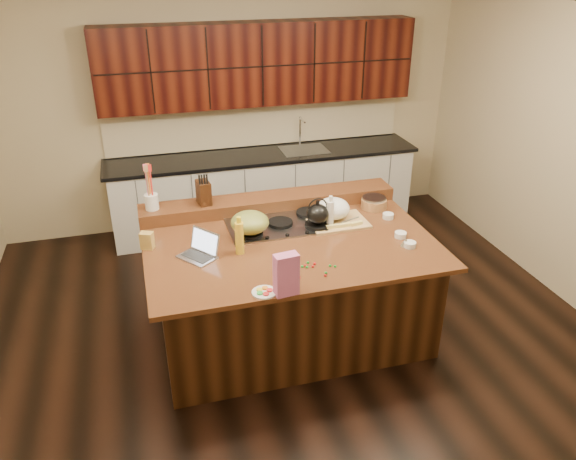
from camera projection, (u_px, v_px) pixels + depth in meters
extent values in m
cube|color=black|center=(289.00, 331.00, 5.11)|extent=(5.50, 5.00, 0.01)
cube|color=silver|center=(290.00, 14.00, 3.89)|extent=(5.50, 5.00, 0.01)
cube|color=tan|center=(232.00, 114.00, 6.65)|extent=(5.50, 0.01, 2.70)
cube|color=tan|center=(453.00, 420.00, 2.35)|extent=(5.50, 0.01, 2.70)
cube|color=black|center=(290.00, 289.00, 4.91)|extent=(2.22, 1.42, 0.88)
cube|color=black|center=(290.00, 243.00, 4.70)|extent=(2.40, 1.60, 0.04)
cube|color=black|center=(269.00, 202.00, 5.27)|extent=(2.40, 0.30, 0.12)
cube|color=gray|center=(280.00, 225.00, 4.95)|extent=(0.92, 0.52, 0.02)
cylinder|color=black|center=(244.00, 221.00, 4.98)|extent=(0.22, 0.22, 0.03)
cylinder|color=black|center=(308.00, 213.00, 5.13)|extent=(0.22, 0.22, 0.03)
cylinder|color=black|center=(250.00, 234.00, 4.76)|extent=(0.22, 0.22, 0.03)
cylinder|color=black|center=(317.00, 225.00, 4.90)|extent=(0.22, 0.22, 0.03)
cylinder|color=black|center=(280.00, 223.00, 4.94)|extent=(0.22, 0.22, 0.03)
cube|color=silver|center=(265.00, 192.00, 6.84)|extent=(3.60, 0.62, 0.90)
cube|color=black|center=(264.00, 155.00, 6.63)|extent=(3.70, 0.66, 0.04)
cube|color=gray|center=(304.00, 150.00, 6.75)|extent=(0.55, 0.42, 0.01)
cylinder|color=gray|center=(300.00, 131.00, 6.82)|extent=(0.02, 0.02, 0.36)
cube|color=black|center=(259.00, 64.00, 6.30)|extent=(3.60, 0.34, 0.90)
cube|color=tan|center=(257.00, 125.00, 6.77)|extent=(3.60, 0.03, 0.50)
ellipsoid|color=black|center=(318.00, 214.00, 4.85)|extent=(0.21, 0.21, 0.18)
ellipsoid|color=olive|center=(250.00, 222.00, 4.71)|extent=(0.43, 0.43, 0.18)
cube|color=#B7B7BC|center=(197.00, 257.00, 4.44)|extent=(0.33, 0.35, 0.01)
cube|color=black|center=(197.00, 256.00, 4.43)|extent=(0.24, 0.26, 0.00)
cube|color=#B7B7BC|center=(205.00, 241.00, 4.46)|extent=(0.22, 0.26, 0.18)
cube|color=silver|center=(205.00, 242.00, 4.46)|extent=(0.19, 0.23, 0.16)
cylinder|color=yellow|center=(239.00, 238.00, 4.45)|extent=(0.08, 0.08, 0.27)
cylinder|color=silver|center=(330.00, 215.00, 4.87)|extent=(0.07, 0.07, 0.25)
cube|color=tan|center=(338.00, 222.00, 4.99)|extent=(0.52, 0.38, 0.02)
ellipsoid|color=white|center=(333.00, 208.00, 5.01)|extent=(0.30, 0.30, 0.18)
cube|color=#EDD872|center=(332.00, 227.00, 4.86)|extent=(0.11, 0.03, 0.03)
cube|color=#EDD872|center=(345.00, 225.00, 4.88)|extent=(0.11, 0.03, 0.03)
cube|color=#EDD872|center=(356.00, 223.00, 4.91)|extent=(0.11, 0.03, 0.03)
cylinder|color=gray|center=(350.00, 220.00, 5.00)|extent=(0.20, 0.08, 0.01)
cylinder|color=white|center=(410.00, 244.00, 4.60)|extent=(0.13, 0.13, 0.04)
cylinder|color=white|center=(400.00, 235.00, 4.75)|extent=(0.13, 0.13, 0.04)
cylinder|color=white|center=(388.00, 216.00, 5.08)|extent=(0.10, 0.10, 0.04)
cylinder|color=#996B3F|center=(374.00, 203.00, 5.27)|extent=(0.32, 0.32, 0.09)
cone|color=silver|center=(405.00, 242.00, 4.61)|extent=(0.10, 0.10, 0.07)
cube|color=#C55C93|center=(286.00, 275.00, 3.91)|extent=(0.18, 0.11, 0.32)
cylinder|color=white|center=(264.00, 292.00, 3.99)|extent=(0.20, 0.20, 0.01)
cube|color=#B99241|center=(147.00, 241.00, 4.55)|extent=(0.12, 0.11, 0.14)
cylinder|color=white|center=(152.00, 202.00, 4.95)|extent=(0.16, 0.16, 0.14)
cube|color=black|center=(204.00, 193.00, 5.05)|extent=(0.13, 0.19, 0.21)
ellipsoid|color=red|center=(313.00, 266.00, 4.31)|extent=(0.02, 0.02, 0.02)
ellipsoid|color=#198C26|center=(307.00, 267.00, 4.30)|extent=(0.02, 0.02, 0.02)
ellipsoid|color=red|center=(299.00, 278.00, 4.16)|extent=(0.02, 0.02, 0.02)
ellipsoid|color=#198C26|center=(302.00, 266.00, 4.31)|extent=(0.02, 0.02, 0.02)
ellipsoid|color=red|center=(283.00, 268.00, 4.28)|extent=(0.02, 0.02, 0.02)
ellipsoid|color=#198C26|center=(326.00, 273.00, 4.22)|extent=(0.02, 0.02, 0.02)
ellipsoid|color=red|center=(325.00, 275.00, 4.19)|extent=(0.02, 0.02, 0.02)
ellipsoid|color=#198C26|center=(335.00, 266.00, 4.31)|extent=(0.02, 0.02, 0.02)
ellipsoid|color=red|center=(305.00, 266.00, 4.32)|extent=(0.02, 0.02, 0.02)
ellipsoid|color=#198C26|center=(308.00, 262.00, 4.36)|extent=(0.02, 0.02, 0.02)
ellipsoid|color=red|center=(315.00, 264.00, 4.34)|extent=(0.02, 0.02, 0.02)
ellipsoid|color=#198C26|center=(330.00, 266.00, 4.32)|extent=(0.02, 0.02, 0.02)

